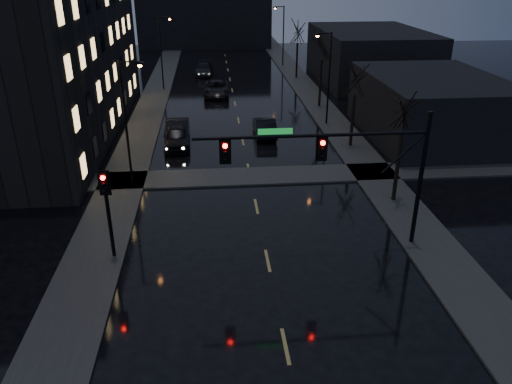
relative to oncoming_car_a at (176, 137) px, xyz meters
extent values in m
cube|color=#2D2D2B|center=(-3.22, 9.84, -0.79)|extent=(3.00, 140.00, 0.12)
cube|color=#2D2D2B|center=(13.78, 9.84, -0.79)|extent=(3.00, 140.00, 0.12)
cube|color=#2D2D2B|center=(5.28, -6.66, -0.79)|extent=(40.00, 3.00, 0.12)
cube|color=black|center=(-11.22, 4.84, 5.15)|extent=(12.00, 30.00, 12.00)
cube|color=black|center=(20.78, 0.84, 1.65)|extent=(10.00, 14.00, 5.00)
cube|color=black|center=(22.28, 22.84, 2.15)|extent=(12.00, 18.00, 6.00)
cube|color=black|center=(2.28, 52.84, 3.15)|extent=(22.00, 10.00, 8.00)
cylinder|color=black|center=(12.88, -16.16, 2.65)|extent=(0.22, 0.22, 7.00)
cylinder|color=black|center=(7.38, -16.16, 5.15)|extent=(11.00, 0.16, 0.16)
cylinder|color=black|center=(11.88, -16.16, 4.15)|extent=(2.05, 0.10, 2.05)
cube|color=#0C591E|center=(5.68, -16.16, 5.40)|extent=(1.60, 0.04, 0.28)
cube|color=black|center=(3.38, -16.16, 4.50)|extent=(0.35, 0.28, 1.05)
sphere|color=#FF0705|center=(3.38, -16.32, 4.83)|extent=(0.22, 0.22, 0.22)
cube|color=black|center=(7.88, -16.16, 4.50)|extent=(0.35, 0.28, 1.05)
sphere|color=#FF0705|center=(7.88, -16.32, 4.83)|extent=(0.22, 0.22, 0.22)
cylinder|color=black|center=(-2.22, -16.16, 1.35)|extent=(0.18, 0.18, 4.40)
cube|color=black|center=(-2.22, -16.16, 3.15)|extent=(0.35, 0.28, 1.05)
sphere|color=#FF0705|center=(-2.22, -16.32, 3.48)|extent=(0.22, 0.22, 0.22)
cylinder|color=black|center=(13.68, -11.16, 1.35)|extent=(0.24, 0.24, 4.40)
cylinder|color=black|center=(13.68, -1.16, 1.22)|extent=(0.24, 0.24, 4.12)
cylinder|color=black|center=(13.68, 10.84, 1.49)|extent=(0.24, 0.24, 4.68)
cylinder|color=black|center=(13.68, 24.84, 1.30)|extent=(0.24, 0.24, 4.29)
cylinder|color=black|center=(-2.52, -7.16, 3.15)|extent=(0.16, 0.16, 8.00)
cylinder|color=black|center=(-1.92, -7.16, 7.05)|extent=(1.20, 0.10, 0.10)
cube|color=black|center=(-1.32, -7.16, 6.95)|extent=(0.50, 0.25, 0.15)
sphere|color=orange|center=(-1.32, -7.16, 6.85)|extent=(0.28, 0.28, 0.28)
cylinder|color=black|center=(-2.52, 19.84, 3.15)|extent=(0.16, 0.16, 8.00)
cylinder|color=black|center=(-1.92, 19.84, 7.05)|extent=(1.20, 0.10, 0.10)
cube|color=black|center=(-1.32, 19.84, 6.95)|extent=(0.50, 0.25, 0.15)
sphere|color=orange|center=(-1.32, 19.84, 6.85)|extent=(0.28, 0.28, 0.28)
cylinder|color=black|center=(13.08, 4.84, 3.15)|extent=(0.16, 0.16, 8.00)
cylinder|color=black|center=(12.48, 4.84, 7.05)|extent=(1.20, 0.10, 0.10)
cube|color=black|center=(11.88, 4.84, 6.95)|extent=(0.50, 0.25, 0.15)
sphere|color=orange|center=(11.88, 4.84, 6.85)|extent=(0.28, 0.28, 0.28)
cylinder|color=black|center=(13.08, 32.84, 3.15)|extent=(0.16, 0.16, 8.00)
cylinder|color=black|center=(12.48, 32.84, 7.05)|extent=(1.20, 0.10, 0.10)
cube|color=black|center=(11.88, 32.84, 6.95)|extent=(0.50, 0.25, 0.15)
sphere|color=orange|center=(11.88, 32.84, 6.85)|extent=(0.28, 0.28, 0.28)
imported|color=black|center=(0.00, 0.00, 0.00)|extent=(2.30, 5.08, 1.69)
imported|color=black|center=(0.03, 1.30, 0.01)|extent=(1.88, 5.23, 1.71)
imported|color=black|center=(3.48, 16.52, -0.04)|extent=(2.89, 5.89, 1.61)
imported|color=black|center=(2.04, 27.74, -0.07)|extent=(2.52, 5.49, 1.56)
imported|color=black|center=(7.20, 2.19, -0.06)|extent=(1.66, 4.75, 1.57)
camera|label=1|loc=(2.82, -37.72, 12.36)|focal=35.00mm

